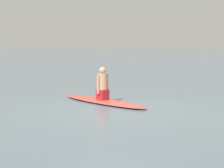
% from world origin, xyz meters
% --- Properties ---
extents(ground_plane, '(400.00, 400.00, 0.00)m').
position_xyz_m(ground_plane, '(0.00, 0.00, 0.00)').
color(ground_plane, slate).
extents(surfboard, '(2.17, 3.31, 0.09)m').
position_xyz_m(surfboard, '(0.97, 0.74, 0.05)').
color(surfboard, '#D84C3F').
rests_on(surfboard, ground).
extents(person_paddler, '(0.39, 0.38, 0.92)m').
position_xyz_m(person_paddler, '(0.97, 0.74, 0.51)').
color(person_paddler, '#A51E23').
rests_on(person_paddler, surfboard).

